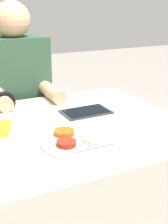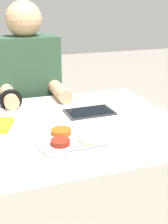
% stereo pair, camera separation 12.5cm
% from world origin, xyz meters
% --- Properties ---
extents(dining_table, '(1.12, 0.83, 0.76)m').
position_xyz_m(dining_table, '(0.00, 0.00, 0.38)').
color(dining_table, beige).
rests_on(dining_table, ground_plane).
extents(thali_tray, '(0.30, 0.30, 0.03)m').
position_xyz_m(thali_tray, '(0.06, -0.17, 0.77)').
color(thali_tray, '#B7BABF').
rests_on(thali_tray, dining_table).
extents(tablet_device, '(0.22, 0.14, 0.01)m').
position_xyz_m(tablet_device, '(0.22, 0.10, 0.77)').
color(tablet_device, '#28282D').
rests_on(tablet_device, dining_table).
extents(person_diner, '(0.36, 0.44, 1.25)m').
position_xyz_m(person_diner, '(0.02, 0.57, 0.60)').
color(person_diner, black).
rests_on(person_diner, ground_plane).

